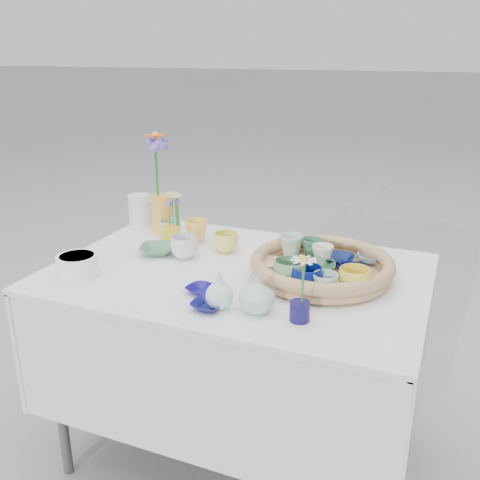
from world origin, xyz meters
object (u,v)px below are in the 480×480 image
at_px(display_table, 238,451).
at_px(tall_vase_yellow, 162,214).
at_px(bud_vase_seafoam, 257,294).
at_px(wicker_tray, 322,267).

distance_m(display_table, tall_vase_yellow, 0.99).
bearing_deg(bud_vase_seafoam, wicker_tray, 69.70).
bearing_deg(tall_vase_yellow, wicker_tray, -16.35).
bearing_deg(wicker_tray, bud_vase_seafoam, -110.30).
xyz_separation_m(wicker_tray, bud_vase_seafoam, (-0.11, -0.31, 0.02)).
xyz_separation_m(wicker_tray, tall_vase_yellow, (-0.73, 0.21, 0.04)).
xyz_separation_m(display_table, wicker_tray, (0.28, 0.05, 0.80)).
distance_m(display_table, bud_vase_seafoam, 0.88).
height_order(display_table, wicker_tray, wicker_tray).
distance_m(display_table, wicker_tray, 0.85).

